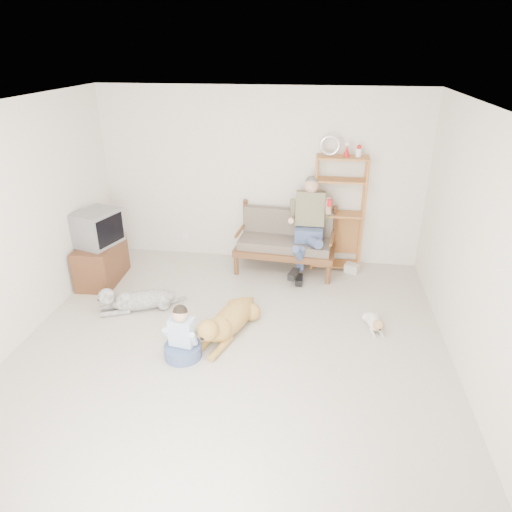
# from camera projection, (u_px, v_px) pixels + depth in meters

# --- Properties ---
(floor) EXTENTS (5.50, 5.50, 0.00)m
(floor) POSITION_uv_depth(u_px,v_px,m) (229.00, 359.00, 5.16)
(floor) COLOR beige
(floor) RESTS_ON ground
(ceiling) EXTENTS (5.50, 5.50, 0.00)m
(ceiling) POSITION_uv_depth(u_px,v_px,m) (221.00, 110.00, 4.01)
(ceiling) COLOR silver
(ceiling) RESTS_ON ground
(wall_back) EXTENTS (5.00, 0.00, 5.00)m
(wall_back) POSITION_uv_depth(u_px,v_px,m) (260.00, 177.00, 7.05)
(wall_back) COLOR silver
(wall_back) RESTS_ON ground
(wall_front) EXTENTS (5.00, 0.00, 5.00)m
(wall_front) POSITION_uv_depth(u_px,v_px,m) (109.00, 492.00, 2.12)
(wall_front) COLOR silver
(wall_front) RESTS_ON ground
(wall_right) EXTENTS (0.00, 5.50, 5.50)m
(wall_right) POSITION_uv_depth(u_px,v_px,m) (487.00, 265.00, 4.27)
(wall_right) COLOR silver
(wall_right) RESTS_ON ground
(loveseat) EXTENTS (1.56, 0.83, 0.95)m
(loveseat) POSITION_uv_depth(u_px,v_px,m) (286.00, 240.00, 7.03)
(loveseat) COLOR brown
(loveseat) RESTS_ON ground
(man) EXTENTS (0.57, 0.81, 1.31)m
(man) POSITION_uv_depth(u_px,v_px,m) (307.00, 234.00, 6.73)
(man) COLOR #526596
(man) RESTS_ON loveseat
(etagere) EXTENTS (0.78, 0.34, 2.06)m
(etagere) POSITION_uv_depth(u_px,v_px,m) (338.00, 213.00, 6.91)
(etagere) COLOR #B9753A
(etagere) RESTS_ON ground
(book_stack) EXTENTS (0.25, 0.22, 0.13)m
(book_stack) POSITION_uv_depth(u_px,v_px,m) (352.00, 268.00, 7.08)
(book_stack) COLOR white
(book_stack) RESTS_ON ground
(tv_stand) EXTENTS (0.53, 0.92, 0.60)m
(tv_stand) POSITION_uv_depth(u_px,v_px,m) (101.00, 262.00, 6.74)
(tv_stand) COLOR brown
(tv_stand) RESTS_ON ground
(crt_tv) EXTENTS (0.63, 0.71, 0.50)m
(crt_tv) POSITION_uv_depth(u_px,v_px,m) (98.00, 228.00, 6.50)
(crt_tv) COLOR slate
(crt_tv) RESTS_ON tv_stand
(wall_outlet) EXTENTS (0.12, 0.02, 0.08)m
(wall_outlet) POSITION_uv_depth(u_px,v_px,m) (186.00, 236.00, 7.64)
(wall_outlet) COLOR white
(wall_outlet) RESTS_ON ground
(golden_retriever) EXTENTS (0.66, 1.40, 0.44)m
(golden_retriever) POSITION_uv_depth(u_px,v_px,m) (227.00, 322.00, 5.52)
(golden_retriever) COLOR #BE9142
(golden_retriever) RESTS_ON ground
(shaggy_dog) EXTENTS (1.12, 0.60, 0.36)m
(shaggy_dog) POSITION_uv_depth(u_px,v_px,m) (135.00, 300.00, 6.05)
(shaggy_dog) COLOR white
(shaggy_dog) RESTS_ON ground
(terrier) EXTENTS (0.23, 0.58, 0.22)m
(terrier) POSITION_uv_depth(u_px,v_px,m) (375.00, 323.00, 5.65)
(terrier) COLOR white
(terrier) RESTS_ON ground
(child) EXTENTS (0.42, 0.42, 0.67)m
(child) POSITION_uv_depth(u_px,v_px,m) (182.00, 338.00, 5.10)
(child) COLOR #526596
(child) RESTS_ON ground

